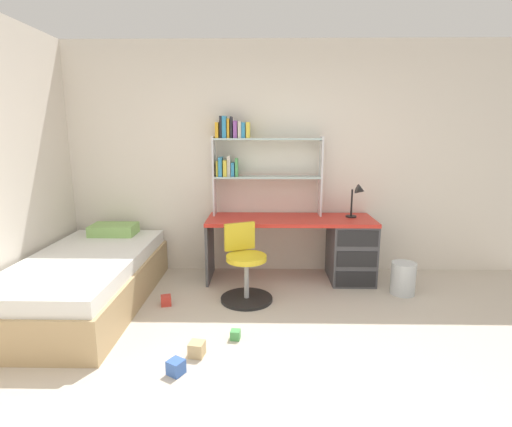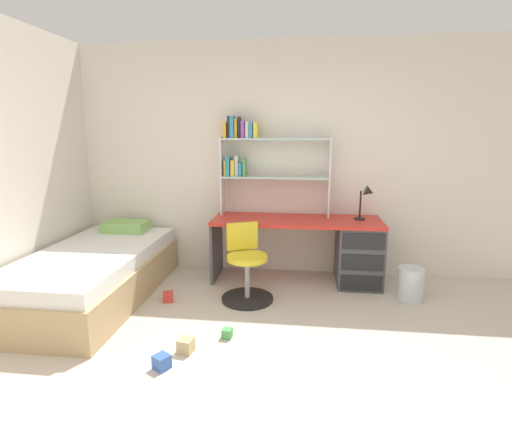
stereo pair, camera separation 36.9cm
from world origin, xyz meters
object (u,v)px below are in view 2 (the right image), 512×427
object	(u,v)px
desk_lamp	(367,197)
swivel_chair	(246,271)
bed_platform	(94,274)
waste_bin	(410,284)
desk	(340,248)
toy_block_blue_2	(162,362)
toy_block_red_3	(168,297)
toy_block_green_1	(227,333)
bookshelf_hutch	(258,156)
toy_block_natural_0	(186,345)

from	to	relation	value
desk_lamp	swivel_chair	bearing A→B (deg)	-154.01
bed_platform	waste_bin	distance (m)	3.19
desk	toy_block_blue_2	xyz separation A→B (m)	(-1.40, -1.83, -0.35)
waste_bin	desk_lamp	bearing A→B (deg)	132.99
swivel_chair	desk_lamp	bearing A→B (deg)	25.99
desk	toy_block_red_3	bearing A→B (deg)	-157.32
bed_platform	toy_block_green_1	world-z (taller)	bed_platform
desk_lamp	waste_bin	bearing A→B (deg)	-47.01
desk	swivel_chair	size ratio (longest dim) A/B	2.44
toy_block_green_1	bed_platform	bearing A→B (deg)	156.94
waste_bin	toy_block_blue_2	bearing A→B (deg)	-145.30
desk	toy_block_red_3	distance (m)	1.92
bookshelf_hutch	swivel_chair	distance (m)	1.34
waste_bin	toy_block_blue_2	xyz separation A→B (m)	(-2.06, -1.43, -0.12)
bookshelf_hutch	toy_block_red_3	xyz separation A→B (m)	(-0.80, -0.92, -1.35)
waste_bin	toy_block_green_1	bearing A→B (deg)	-150.46
bookshelf_hutch	toy_block_red_3	distance (m)	1.82
desk	toy_block_green_1	bearing A→B (deg)	-126.88
waste_bin	swivel_chair	bearing A→B (deg)	-174.20
waste_bin	desk	bearing A→B (deg)	148.65
bookshelf_hutch	swivel_chair	bearing A→B (deg)	-92.02
desk	toy_block_blue_2	distance (m)	2.33
toy_block_natural_0	toy_block_green_1	distance (m)	0.37
bed_platform	toy_block_natural_0	distance (m)	1.52
desk_lamp	waste_bin	xyz separation A→B (m)	(0.40, -0.43, -0.80)
swivel_chair	toy_block_red_3	xyz separation A→B (m)	(-0.77, -0.16, -0.25)
toy_block_natural_0	waste_bin	bearing A→B (deg)	31.56
desk_lamp	swivel_chair	distance (m)	1.53
desk_lamp	toy_block_green_1	distance (m)	2.10
swivel_chair	waste_bin	bearing A→B (deg)	5.80
waste_bin	toy_block_blue_2	distance (m)	2.51
toy_block_natural_0	bed_platform	bearing A→B (deg)	144.05
waste_bin	toy_block_natural_0	bearing A→B (deg)	-148.44
desk_lamp	bed_platform	bearing A→B (deg)	-164.82
toy_block_natural_0	toy_block_green_1	xyz separation A→B (m)	(0.27, 0.25, -0.02)
desk	waste_bin	bearing A→B (deg)	-31.35
toy_block_natural_0	desk_lamp	bearing A→B (deg)	46.50
desk_lamp	toy_block_natural_0	world-z (taller)	desk_lamp
desk	toy_block_blue_2	world-z (taller)	desk
desk	desk_lamp	bearing A→B (deg)	6.50
bookshelf_hutch	toy_block_red_3	bearing A→B (deg)	-130.95
bookshelf_hutch	waste_bin	world-z (taller)	bookshelf_hutch
desk	bookshelf_hutch	distance (m)	1.38
desk	toy_block_red_3	world-z (taller)	desk
bed_platform	waste_bin	bearing A→B (deg)	5.72
waste_bin	toy_block_natural_0	distance (m)	2.30
toy_block_natural_0	toy_block_green_1	size ratio (longest dim) A/B	1.42
bed_platform	toy_block_green_1	size ratio (longest dim) A/B	27.13
toy_block_green_1	toy_block_red_3	size ratio (longest dim) A/B	0.81
toy_block_green_1	toy_block_blue_2	bearing A→B (deg)	-128.78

